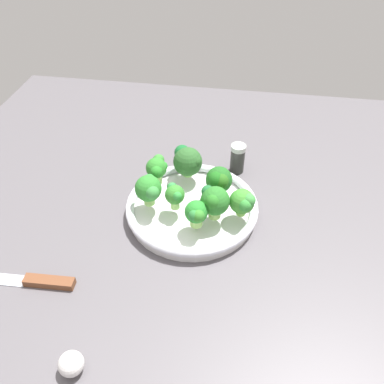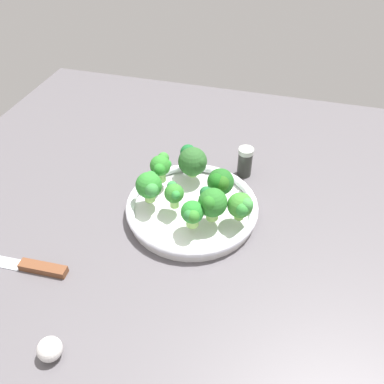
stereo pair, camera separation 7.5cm
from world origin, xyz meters
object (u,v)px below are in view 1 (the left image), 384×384
at_px(broccoli_floret_4, 175,195).
at_px(broccoli_floret_5, 215,200).
at_px(broccoli_floret_7, 157,168).
at_px(broccoli_floret_3, 186,161).
at_px(pepper_shaker, 238,158).
at_px(bowl, 192,208).
at_px(broccoli_floret_1, 243,202).
at_px(broccoli_floret_0, 149,189).
at_px(broccoli_floret_6, 219,180).
at_px(knife, 25,280).
at_px(broccoli_floret_2, 196,214).
at_px(garlic_bulb, 71,364).

xyz_separation_m(broccoli_floret_4, broccoli_floret_5, (0.09, -0.01, 0.01)).
distance_m(broccoli_floret_5, broccoli_floret_7, 0.17).
xyz_separation_m(broccoli_floret_3, pepper_shaker, (0.12, 0.07, -0.03)).
distance_m(bowl, broccoli_floret_4, 0.07).
xyz_separation_m(broccoli_floret_3, broccoli_floret_5, (0.08, -0.13, 0.00)).
bearing_deg(broccoli_floret_5, broccoli_floret_1, 9.75).
height_order(bowl, broccoli_floret_7, broccoli_floret_7).
distance_m(broccoli_floret_1, broccoli_floret_5, 0.06).
bearing_deg(broccoli_floret_5, bowl, 148.04).
bearing_deg(pepper_shaker, broccoli_floret_0, -133.24).
xyz_separation_m(bowl, broccoli_floret_5, (0.05, -0.03, 0.06)).
relative_size(broccoli_floret_5, pepper_shaker, 0.97).
xyz_separation_m(bowl, pepper_shaker, (0.09, 0.17, 0.02)).
xyz_separation_m(broccoli_floret_6, knife, (-0.34, -0.27, -0.07)).
bearing_deg(broccoli_floret_0, bowl, 11.08).
xyz_separation_m(broccoli_floret_0, broccoli_floret_1, (0.20, -0.00, -0.01)).
distance_m(broccoli_floret_1, broccoli_floret_2, 0.10).
bearing_deg(broccoli_floret_7, broccoli_floret_2, -48.88).
bearing_deg(broccoli_floret_1, bowl, 168.45).
bearing_deg(broccoli_floret_4, broccoli_floret_7, 125.91).
distance_m(broccoli_floret_4, garlic_bulb, 0.38).
height_order(broccoli_floret_5, broccoli_floret_7, broccoli_floret_5).
height_order(broccoli_floret_6, knife, broccoli_floret_6).
relative_size(broccoli_floret_7, pepper_shaker, 0.87).
relative_size(broccoli_floret_1, broccoli_floret_2, 1.03).
height_order(broccoli_floret_4, broccoli_floret_6, broccoli_floret_6).
distance_m(broccoli_floret_7, garlic_bulb, 0.44).
distance_m(broccoli_floret_2, broccoli_floret_3, 0.17).
xyz_separation_m(broccoli_floret_1, pepper_shaker, (-0.02, 0.19, -0.03)).
bearing_deg(broccoli_floret_2, broccoli_floret_3, 106.19).
bearing_deg(garlic_bulb, pepper_shaker, 68.46).
bearing_deg(broccoli_floret_3, garlic_bulb, -102.08).
distance_m(broccoli_floret_0, broccoli_floret_6, 0.15).
xyz_separation_m(broccoli_floret_2, broccoli_floret_4, (-0.05, 0.05, 0.00)).
relative_size(broccoli_floret_5, knife, 0.28).
bearing_deg(broccoli_floret_0, garlic_bulb, -96.34).
height_order(broccoli_floret_1, broccoli_floret_6, broccoli_floret_6).
distance_m(bowl, broccoli_floret_1, 0.12).
xyz_separation_m(knife, pepper_shaker, (0.37, 0.41, 0.03)).
xyz_separation_m(broccoli_floret_1, broccoli_floret_5, (-0.06, -0.01, 0.01)).
relative_size(broccoli_floret_3, broccoli_floret_6, 1.03).
xyz_separation_m(broccoli_floret_7, knife, (-0.19, -0.29, -0.07)).
bearing_deg(broccoli_floret_1, broccoli_floret_7, 158.87).
distance_m(broccoli_floret_2, pepper_shaker, 0.25).
bearing_deg(bowl, broccoli_floret_5, -31.96).
xyz_separation_m(broccoli_floret_1, broccoli_floret_7, (-0.20, 0.08, 0.01)).
xyz_separation_m(broccoli_floret_4, knife, (-0.25, -0.21, -0.06)).
xyz_separation_m(broccoli_floret_4, broccoli_floret_6, (0.09, 0.06, 0.01)).
distance_m(bowl, broccoli_floret_7, 0.12).
bearing_deg(knife, broccoli_floret_4, 40.51).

